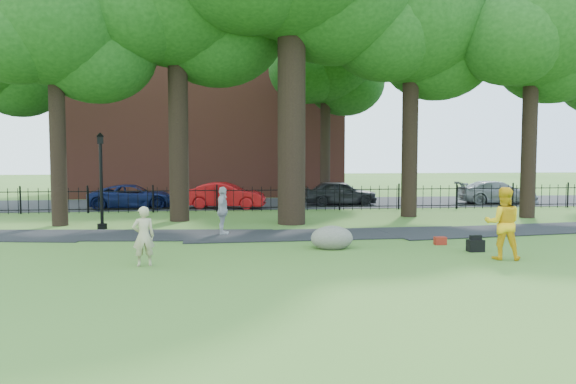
{
  "coord_description": "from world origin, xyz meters",
  "views": [
    {
      "loc": [
        -2.68,
        -15.01,
        2.84
      ],
      "look_at": [
        -0.72,
        2.0,
        1.63
      ],
      "focal_mm": 35.0,
      "sensor_mm": 36.0,
      "label": 1
    }
  ],
  "objects": [
    {
      "name": "red_bag",
      "position": [
        3.94,
        1.45,
        0.12
      ],
      "size": [
        0.36,
        0.23,
        0.24
      ],
      "primitive_type": "cube",
      "rotation": [
        0.0,
        0.0,
        0.03
      ],
      "color": "maroon",
      "rests_on": "ground"
    },
    {
      "name": "grey_car",
      "position": [
        3.58,
        14.6,
        0.67
      ],
      "size": [
        4.02,
        1.86,
        1.33
      ],
      "primitive_type": "imported",
      "rotation": [
        0.0,
        0.0,
        1.5
      ],
      "color": "black",
      "rests_on": "ground"
    },
    {
      "name": "boulder",
      "position": [
        0.5,
        1.18,
        0.37
      ],
      "size": [
        1.5,
        1.31,
        0.73
      ],
      "primitive_type": "ellipsoid",
      "rotation": [
        0.0,
        0.0,
        0.34
      ],
      "color": "#6B6959",
      "rests_on": "ground"
    },
    {
      "name": "street",
      "position": [
        0.0,
        16.0,
        0.0
      ],
      "size": [
        80.0,
        7.0,
        0.02
      ],
      "primitive_type": "cube",
      "color": "black",
      "rests_on": "ground"
    },
    {
      "name": "backpack",
      "position": [
        4.49,
        0.19,
        0.17
      ],
      "size": [
        0.46,
        0.29,
        0.34
      ],
      "primitive_type": "cube",
      "rotation": [
        0.0,
        0.0,
        0.02
      ],
      "color": "black",
      "rests_on": "ground"
    },
    {
      "name": "silver_car",
      "position": [
        12.33,
        14.28,
        0.63
      ],
      "size": [
        4.5,
        2.18,
        1.26
      ],
      "primitive_type": "imported",
      "rotation": [
        0.0,
        0.0,
        1.48
      ],
      "color": "gray",
      "rests_on": "ground"
    },
    {
      "name": "tree_row",
      "position": [
        0.52,
        8.4,
        8.15
      ],
      "size": [
        26.82,
        7.96,
        12.42
      ],
      "color": "black",
      "rests_on": "ground"
    },
    {
      "name": "brick_building",
      "position": [
        -4.0,
        24.0,
        6.0
      ],
      "size": [
        18.0,
        8.0,
        12.0
      ],
      "primitive_type": "cube",
      "color": "brown",
      "rests_on": "ground"
    },
    {
      "name": "red_sedan",
      "position": [
        -2.57,
        13.5,
        0.66
      ],
      "size": [
        4.17,
        2.04,
        1.32
      ],
      "primitive_type": "imported",
      "rotation": [
        0.0,
        0.0,
        1.4
      ],
      "color": "#AD0D10",
      "rests_on": "ground"
    },
    {
      "name": "man",
      "position": [
        4.68,
        -0.99,
        0.96
      ],
      "size": [
        1.12,
        1.0,
        1.92
      ],
      "primitive_type": "imported",
      "rotation": [
        0.0,
        0.0,
        2.81
      ],
      "color": "#EDAE14",
      "rests_on": "ground"
    },
    {
      "name": "footpath",
      "position": [
        1.0,
        3.9,
        0.0
      ],
      "size": [
        36.07,
        3.85,
        0.03
      ],
      "primitive_type": "cube",
      "rotation": [
        0.0,
        0.0,
        0.03
      ],
      "color": "black",
      "rests_on": "ground"
    },
    {
      "name": "iron_fence",
      "position": [
        0.0,
        12.0,
        0.6
      ],
      "size": [
        44.0,
        0.04,
        1.2
      ],
      "color": "black",
      "rests_on": "ground"
    },
    {
      "name": "lamppost",
      "position": [
        -7.17,
        6.33,
        1.75
      ],
      "size": [
        0.35,
        0.35,
        3.57
      ],
      "rotation": [
        0.0,
        0.0,
        0.21
      ],
      "color": "black",
      "rests_on": "ground"
    },
    {
      "name": "ground",
      "position": [
        0.0,
        0.0,
        0.0
      ],
      "size": [
        120.0,
        120.0,
        0.0
      ],
      "primitive_type": "plane",
      "color": "#3A6523",
      "rests_on": "ground"
    },
    {
      "name": "pedestrian",
      "position": [
        -2.71,
        4.27,
        0.83
      ],
      "size": [
        0.53,
        1.02,
        1.67
      ],
      "primitive_type": "imported",
      "rotation": [
        0.0,
        0.0,
        1.44
      ],
      "color": "#9F9FA3",
      "rests_on": "ground"
    },
    {
      "name": "woman",
      "position": [
        -4.67,
        -0.81,
        0.75
      ],
      "size": [
        0.62,
        0.49,
        1.5
      ],
      "primitive_type": "imported",
      "rotation": [
        0.0,
        0.0,
        3.4
      ],
      "color": "tan",
      "rests_on": "ground"
    },
    {
      "name": "navy_van",
      "position": [
        -7.21,
        13.92,
        0.61
      ],
      "size": [
        4.5,
        2.29,
        1.22
      ],
      "primitive_type": "imported",
      "rotation": [
        0.0,
        0.0,
        1.63
      ],
      "color": "#0D1643",
      "rests_on": "ground"
    }
  ]
}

